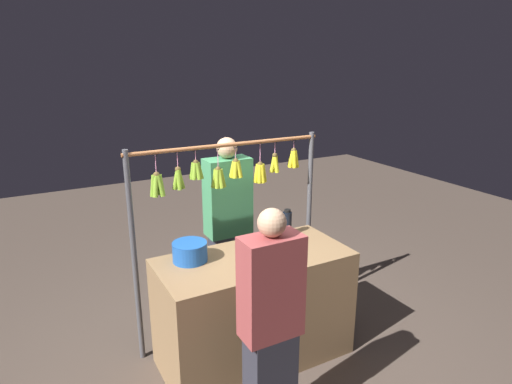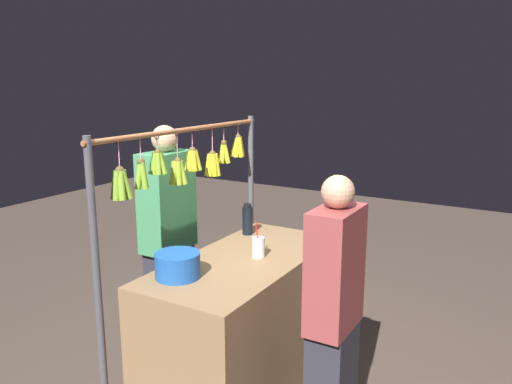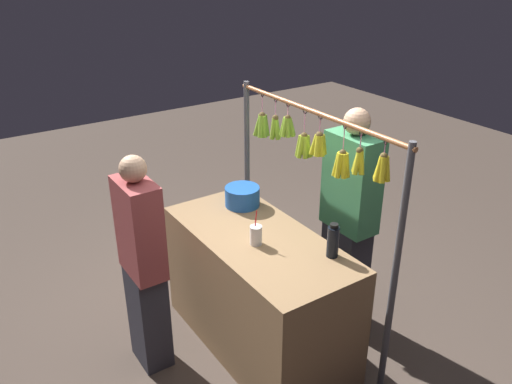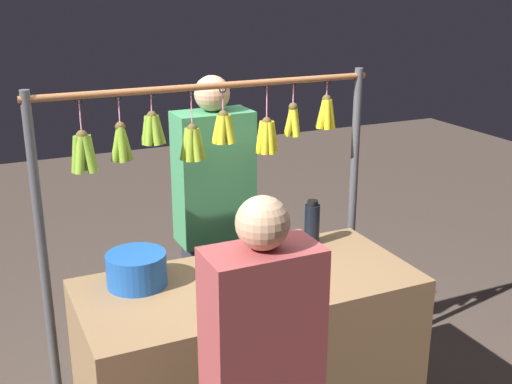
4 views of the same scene
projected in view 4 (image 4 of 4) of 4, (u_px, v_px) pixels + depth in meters
name	position (u px, v px, depth m)	size (l,w,h in m)	color
market_counter	(250.00, 368.00, 3.05)	(1.52, 0.71, 0.92)	olive
display_rack	(209.00, 174.00, 3.16)	(1.71, 0.13, 1.76)	#4C4C51
water_bottle	(312.00, 223.00, 3.28)	(0.08, 0.08, 0.23)	black
blue_bucket	(137.00, 269.00, 2.84)	(0.26, 0.26, 0.15)	#1F57AF
drink_cup	(270.00, 270.00, 2.85)	(0.08, 0.08, 0.24)	silver
vendor_person	(215.00, 234.00, 3.60)	(0.41, 0.22, 1.73)	#2D2D38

